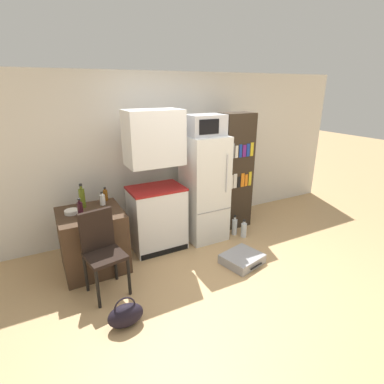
% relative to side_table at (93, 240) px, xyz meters
% --- Properties ---
extents(ground_plane, '(24.00, 24.00, 0.00)m').
position_rel_side_table_xyz_m(ground_plane, '(1.49, -1.22, -0.40)').
color(ground_plane, tan).
extents(wall_back, '(6.40, 0.10, 2.50)m').
position_rel_side_table_xyz_m(wall_back, '(1.69, 0.78, 0.85)').
color(wall_back, silver).
rests_on(wall_back, ground_plane).
extents(side_table, '(0.78, 0.75, 0.79)m').
position_rel_side_table_xyz_m(side_table, '(0.00, 0.00, 0.00)').
color(side_table, '#422D1E').
rests_on(side_table, ground_plane).
extents(kitchen_hutch, '(0.77, 0.55, 2.00)m').
position_rel_side_table_xyz_m(kitchen_hutch, '(0.94, 0.11, 0.54)').
color(kitchen_hutch, white).
rests_on(kitchen_hutch, ground_plane).
extents(refrigerator, '(0.59, 0.63, 1.61)m').
position_rel_side_table_xyz_m(refrigerator, '(1.71, 0.08, 0.41)').
color(refrigerator, silver).
rests_on(refrigerator, ground_plane).
extents(microwave, '(0.53, 0.38, 0.30)m').
position_rel_side_table_xyz_m(microwave, '(1.71, 0.07, 1.36)').
color(microwave, '#B7B7BC').
rests_on(microwave, refrigerator).
extents(bookshelf, '(0.53, 0.34, 1.90)m').
position_rel_side_table_xyz_m(bookshelf, '(2.36, 0.21, 0.55)').
color(bookshelf, '#2D2319').
rests_on(bookshelf, ground_plane).
extents(bottle_milk_white, '(0.07, 0.07, 0.18)m').
position_rel_side_table_xyz_m(bottle_milk_white, '(0.20, 0.17, 0.47)').
color(bottle_milk_white, white).
rests_on(bottle_milk_white, side_table).
extents(bottle_amber_beer, '(0.06, 0.06, 0.19)m').
position_rel_side_table_xyz_m(bottle_amber_beer, '(0.27, 0.31, 0.47)').
color(bottle_amber_beer, brown).
rests_on(bottle_amber_beer, side_table).
extents(bottle_olive_oil, '(0.08, 0.08, 0.32)m').
position_rel_side_table_xyz_m(bottle_olive_oil, '(-0.04, 0.20, 0.53)').
color(bottle_olive_oil, '#566619').
rests_on(bottle_olive_oil, side_table).
extents(bottle_wine_dark, '(0.07, 0.07, 0.24)m').
position_rel_side_table_xyz_m(bottle_wine_dark, '(-0.12, -0.12, 0.50)').
color(bottle_wine_dark, black).
rests_on(bottle_wine_dark, side_table).
extents(bowl, '(0.17, 0.17, 0.05)m').
position_rel_side_table_xyz_m(bowl, '(-0.20, 0.05, 0.42)').
color(bowl, silver).
rests_on(bowl, side_table).
extents(chair, '(0.46, 0.47, 0.98)m').
position_rel_side_table_xyz_m(chair, '(0.01, -0.53, 0.19)').
color(chair, black).
rests_on(chair, ground_plane).
extents(suitcase_large_flat, '(0.59, 0.54, 0.13)m').
position_rel_side_table_xyz_m(suitcase_large_flat, '(1.77, -0.85, -0.33)').
color(suitcase_large_flat, '#99999E').
rests_on(suitcase_large_flat, ground_plane).
extents(handbag, '(0.36, 0.20, 0.33)m').
position_rel_side_table_xyz_m(handbag, '(0.06, -1.22, -0.27)').
color(handbag, black).
rests_on(handbag, ground_plane).
extents(water_bottle_front, '(0.08, 0.08, 0.34)m').
position_rel_side_table_xyz_m(water_bottle_front, '(2.17, -0.11, -0.26)').
color(water_bottle_front, silver).
rests_on(water_bottle_front, ground_plane).
extents(water_bottle_middle, '(0.09, 0.09, 0.29)m').
position_rel_side_table_xyz_m(water_bottle_middle, '(2.26, -0.25, -0.27)').
color(water_bottle_middle, silver).
rests_on(water_bottle_middle, ground_plane).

